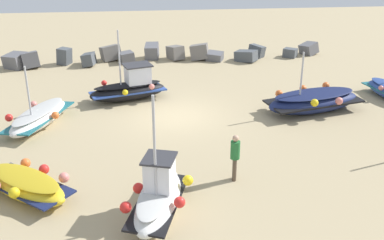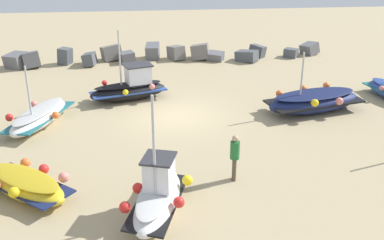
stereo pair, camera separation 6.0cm
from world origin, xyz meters
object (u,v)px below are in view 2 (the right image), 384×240
Objects in this scene: fishing_boat_6 at (26,184)px; fishing_boat_4 at (158,197)px; fishing_boat_0 at (314,101)px; fishing_boat_1 at (130,88)px; fishing_boat_7 at (39,117)px; person_walking at (235,155)px.

fishing_boat_4 is at bearing 21.03° from fishing_boat_6.
fishing_boat_4 reaches higher than fishing_boat_0.
fishing_boat_4 reaches higher than fishing_boat_1.
fishing_boat_7 reaches higher than person_walking.
fishing_boat_1 is at bearing 149.58° from fishing_boat_0.
fishing_boat_6 is 6.84m from person_walking.
fishing_boat_0 is 10.64m from fishing_boat_4.
fishing_boat_1 is at bearing -33.32° from fishing_boat_7.
fishing_boat_6 is at bearing 87.73° from fishing_boat_4.
person_walking is (-4.81, -5.84, 0.44)m from fishing_boat_0.
fishing_boat_1 is 10.07m from fishing_boat_4.
person_walking reaches higher than fishing_boat_6.
fishing_boat_0 reaches higher than fishing_boat_6.
fishing_boat_7 is at bearing -160.67° from fishing_boat_1.
fishing_boat_4 reaches higher than person_walking.
fishing_boat_7 is 9.27m from person_walking.
person_walking is at bearing -144.04° from fishing_boat_0.
fishing_boat_4 is at bearing -148.94° from fishing_boat_0.
fishing_boat_1 reaches higher than person_walking.
fishing_boat_1 reaches higher than fishing_boat_0.
fishing_boat_6 is (-3.15, -8.57, -0.21)m from fishing_boat_1.
fishing_boat_1 is at bearing -51.61° from person_walking.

